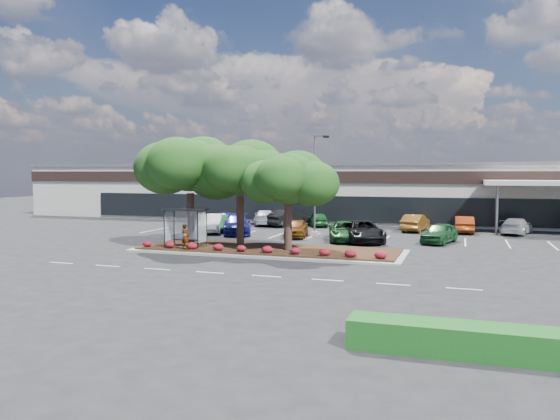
% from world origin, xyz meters
% --- Properties ---
extents(ground, '(160.00, 160.00, 0.00)m').
position_xyz_m(ground, '(0.00, 0.00, 0.00)').
color(ground, black).
rests_on(ground, ground).
extents(retail_store, '(80.40, 25.20, 6.25)m').
position_xyz_m(retail_store, '(0.06, 33.91, 3.15)').
color(retail_store, beige).
rests_on(retail_store, ground).
extents(landscape_island, '(18.00, 6.00, 0.26)m').
position_xyz_m(landscape_island, '(-2.00, 4.00, 0.12)').
color(landscape_island, gray).
rests_on(landscape_island, ground).
extents(lane_markings, '(33.12, 20.06, 0.01)m').
position_xyz_m(lane_markings, '(-0.14, 10.42, 0.01)').
color(lane_markings, silver).
rests_on(lane_markings, ground).
extents(shrub_row, '(17.00, 0.80, 0.50)m').
position_xyz_m(shrub_row, '(-2.00, 1.90, 0.51)').
color(shrub_row, maroon).
rests_on(shrub_row, landscape_island).
extents(bus_shelter, '(2.75, 1.55, 2.59)m').
position_xyz_m(bus_shelter, '(-7.50, 2.95, 2.31)').
color(bus_shelter, black).
rests_on(bus_shelter, landscape_island).
extents(island_tree_west, '(7.20, 7.20, 7.89)m').
position_xyz_m(island_tree_west, '(-8.00, 4.50, 4.21)').
color(island_tree_west, '#1C3B13').
rests_on(island_tree_west, landscape_island).
extents(island_tree_mid, '(6.60, 6.60, 7.32)m').
position_xyz_m(island_tree_mid, '(-4.50, 5.20, 3.92)').
color(island_tree_mid, '#1C3B13').
rests_on(island_tree_mid, landscape_island).
extents(island_tree_east, '(5.80, 5.80, 6.50)m').
position_xyz_m(island_tree_east, '(-0.50, 3.70, 3.51)').
color(island_tree_east, '#1C3B13').
rests_on(island_tree_east, landscape_island).
extents(hedge_south_east, '(6.00, 1.30, 0.90)m').
position_xyz_m(hedge_south_east, '(10.00, -13.50, 0.45)').
color(hedge_south_east, '#0F4515').
rests_on(hedge_south_east, ground).
extents(conifer_north_west, '(4.40, 4.40, 10.00)m').
position_xyz_m(conifer_north_west, '(-30.00, 46.00, 5.00)').
color(conifer_north_west, '#1C3B13').
rests_on(conifer_north_west, ground).
extents(person_waiting, '(0.70, 0.57, 1.66)m').
position_xyz_m(person_waiting, '(-6.94, 1.70, 1.09)').
color(person_waiting, '#594C47').
rests_on(person_waiting, landscape_island).
extents(light_pole, '(1.43, 0.50, 8.41)m').
position_xyz_m(light_pole, '(-1.23, 13.56, 3.69)').
color(light_pole, gray).
rests_on(light_pole, ground).
extents(car_0, '(3.23, 5.19, 1.62)m').
position_xyz_m(car_0, '(-10.67, 13.44, 0.81)').
color(car_0, white).
rests_on(car_0, ground).
extents(car_1, '(2.89, 4.77, 1.48)m').
position_xyz_m(car_1, '(-10.15, 14.68, 0.74)').
color(car_1, '#164923').
rests_on(car_1, ground).
extents(car_2, '(4.40, 6.12, 1.65)m').
position_xyz_m(car_2, '(-8.16, 13.12, 0.82)').
color(car_2, navy).
rests_on(car_2, ground).
extents(car_3, '(2.50, 4.56, 1.47)m').
position_xyz_m(car_3, '(-2.59, 12.46, 0.74)').
color(car_3, '#64370F').
rests_on(car_3, ground).
extents(car_4, '(3.74, 5.89, 1.51)m').
position_xyz_m(car_4, '(1.72, 11.41, 0.76)').
color(car_4, '#184B1D').
rests_on(car_4, ground).
extents(car_5, '(4.63, 6.50, 1.64)m').
position_xyz_m(car_5, '(3.07, 11.23, 0.82)').
color(car_5, black).
rests_on(car_5, ground).
extents(car_6, '(2.95, 4.79, 1.52)m').
position_xyz_m(car_6, '(8.66, 12.28, 0.76)').
color(car_6, '#1D4F25').
rests_on(car_6, ground).
extents(car_9, '(3.73, 5.66, 1.52)m').
position_xyz_m(car_9, '(-8.53, 21.22, 0.76)').
color(car_9, '#B5B8C2').
rests_on(car_9, ground).
extents(car_10, '(2.81, 5.03, 1.62)m').
position_xyz_m(car_10, '(-11.25, 17.69, 0.81)').
color(car_10, '#171256').
rests_on(car_10, ground).
extents(car_11, '(3.28, 5.19, 1.61)m').
position_xyz_m(car_11, '(-6.11, 20.97, 0.81)').
color(car_11, black).
rests_on(car_11, ground).
extents(car_12, '(3.09, 4.45, 1.41)m').
position_xyz_m(car_12, '(-3.19, 21.78, 0.70)').
color(car_12, '#174D21').
rests_on(car_12, ground).
extents(car_13, '(2.35, 4.84, 1.53)m').
position_xyz_m(car_13, '(6.25, 20.18, 0.76)').
color(car_13, brown).
rests_on(car_13, ground).
extents(car_15, '(1.74, 4.51, 1.46)m').
position_xyz_m(car_15, '(10.41, 20.35, 0.73)').
color(car_15, maroon).
rests_on(car_15, ground).
extents(car_16, '(3.23, 5.19, 1.40)m').
position_xyz_m(car_16, '(14.64, 20.48, 0.70)').
color(car_16, '#B3B3B3').
rests_on(car_16, ground).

